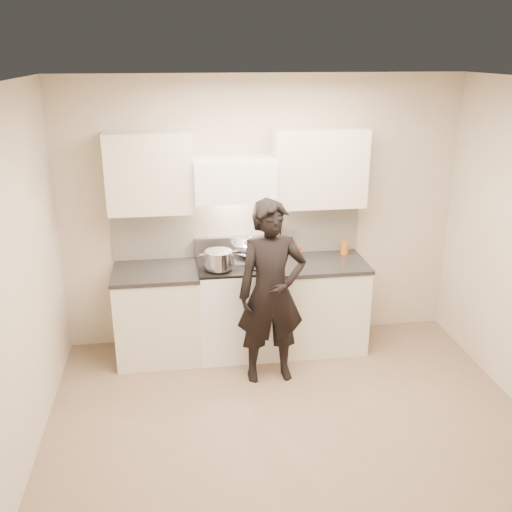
% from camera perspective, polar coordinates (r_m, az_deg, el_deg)
% --- Properties ---
extents(ground_plane, '(4.00, 4.00, 0.00)m').
position_cam_1_polar(ground_plane, '(4.80, 3.87, -17.28)').
color(ground_plane, '#7D6651').
extents(room_shell, '(4.04, 3.54, 2.70)m').
position_cam_1_polar(room_shell, '(4.38, 2.62, 2.59)').
color(room_shell, beige).
rests_on(room_shell, ground).
extents(stove, '(0.76, 0.65, 0.96)m').
position_cam_1_polar(stove, '(5.73, -1.91, -5.14)').
color(stove, white).
rests_on(stove, ground).
extents(counter_right, '(0.92, 0.67, 0.92)m').
position_cam_1_polar(counter_right, '(5.87, 6.20, -4.74)').
color(counter_right, beige).
rests_on(counter_right, ground).
extents(counter_left, '(0.82, 0.67, 0.92)m').
position_cam_1_polar(counter_left, '(5.71, -9.75, -5.66)').
color(counter_left, beige).
rests_on(counter_left, ground).
extents(wok, '(0.37, 0.46, 0.30)m').
position_cam_1_polar(wok, '(5.66, -0.62, 0.94)').
color(wok, silver).
rests_on(wok, stove).
extents(stock_pot, '(0.37, 0.29, 0.17)m').
position_cam_1_polar(stock_pot, '(5.36, -3.77, -0.37)').
color(stock_pot, silver).
rests_on(stock_pot, stove).
extents(utensil_crock, '(0.12, 0.12, 0.32)m').
position_cam_1_polar(utensil_crock, '(5.81, 2.18, 1.02)').
color(utensil_crock, '#A6A5A9').
rests_on(utensil_crock, counter_right).
extents(spice_jar, '(0.05, 0.05, 0.11)m').
position_cam_1_polar(spice_jar, '(5.75, 4.30, 0.31)').
color(spice_jar, orange).
rests_on(spice_jar, counter_right).
extents(oil_glass, '(0.08, 0.08, 0.14)m').
position_cam_1_polar(oil_glass, '(5.91, 8.85, 0.83)').
color(oil_glass, '#AE5D1E').
rests_on(oil_glass, counter_right).
extents(person, '(0.64, 0.43, 1.71)m').
position_cam_1_polar(person, '(5.11, 1.54, -3.70)').
color(person, black).
rests_on(person, ground).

